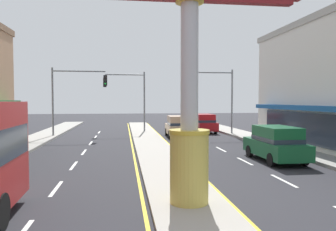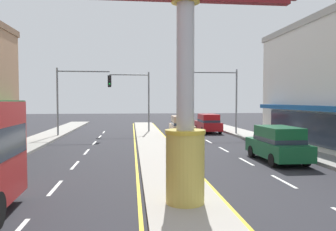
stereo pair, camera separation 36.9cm
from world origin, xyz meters
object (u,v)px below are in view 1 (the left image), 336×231
at_px(traffic_light_right_side, 214,90).
at_px(suv_near_left_lane, 204,123).
at_px(district_sign, 189,69).
at_px(suv_far_right_lane, 276,143).
at_px(suv_mid_left_lane, 178,126).
at_px(traffic_light_left_side, 73,90).
at_px(traffic_light_median_far, 130,92).

xyz_separation_m(traffic_light_right_side, suv_near_left_lane, (-0.28, 2.85, -3.26)).
relative_size(district_sign, suv_near_left_lane, 1.70).
height_order(suv_far_right_lane, suv_mid_left_lane, same).
xyz_separation_m(traffic_light_right_side, suv_far_right_lane, (-0.29, -13.35, -3.26)).
height_order(traffic_light_left_side, suv_near_left_lane, traffic_light_left_side).
bearing_deg(suv_mid_left_lane, traffic_light_left_side, 173.83).
bearing_deg(traffic_light_left_side, traffic_light_median_far, 34.65).
relative_size(traffic_light_median_far, suv_near_left_lane, 1.34).
bearing_deg(traffic_light_median_far, suv_near_left_lane, -6.26).
bearing_deg(suv_mid_left_lane, traffic_light_right_side, 13.09).
height_order(suv_far_right_lane, suv_near_left_lane, same).
distance_m(traffic_light_left_side, suv_near_left_lane, 13.29).
distance_m(traffic_light_right_side, suv_mid_left_lane, 4.92).
relative_size(traffic_light_left_side, suv_mid_left_lane, 1.33).
relative_size(suv_far_right_lane, suv_mid_left_lane, 0.99).
relative_size(district_sign, suv_far_right_lane, 1.70).
xyz_separation_m(traffic_light_median_far, suv_far_right_lane, (7.52, -17.03, -3.21)).
relative_size(traffic_light_left_side, traffic_light_right_side, 1.00).
distance_m(district_sign, traffic_light_median_far, 24.01).
height_order(traffic_light_right_side, suv_near_left_lane, traffic_light_right_side).
xyz_separation_m(traffic_light_median_far, suv_near_left_lane, (7.53, -0.83, -3.21)).
height_order(traffic_light_median_far, suv_far_right_lane, traffic_light_median_far).
distance_m(traffic_light_left_side, traffic_light_right_side, 12.89).
distance_m(traffic_light_left_side, suv_far_right_lane, 18.77).
xyz_separation_m(traffic_light_left_side, suv_mid_left_lane, (9.30, -1.00, -3.26)).
bearing_deg(suv_mid_left_lane, suv_near_left_lane, 48.16).
xyz_separation_m(district_sign, suv_far_right_lane, (6.16, 6.94, -3.26)).
bearing_deg(district_sign, traffic_light_left_side, 107.49).
bearing_deg(district_sign, suv_near_left_lane, 75.09).
height_order(traffic_light_left_side, suv_mid_left_lane, traffic_light_left_side).
relative_size(suv_far_right_lane, suv_near_left_lane, 1.00).
relative_size(district_sign, traffic_light_left_side, 1.27).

